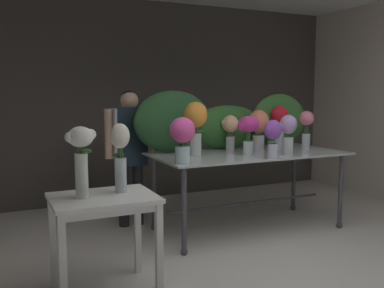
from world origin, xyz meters
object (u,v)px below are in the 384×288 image
Objects in this scene: display_table_glass at (248,163)px; vase_peach_ranunculus at (230,129)px; vase_sunset_stock at (196,122)px; vase_cream_lisianthus_tall at (120,153)px; vase_crimson_tulips at (279,124)px; vase_fuchsia_dahlias at (183,136)px; vase_violet_freesia at (273,135)px; vase_magenta_hydrangea at (248,129)px; vase_white_roses_tall at (81,154)px; vase_coral_roses at (259,126)px; vase_rosy_lilies at (307,126)px; vase_lilac_anemones at (288,132)px; side_table_white at (104,209)px; florist at (130,144)px.

display_table_glass is 5.25× the size of vase_peach_ranunculus.
vase_sunset_stock is 1.35m from vase_cream_lisianthus_tall.
vase_crimson_tulips is 1.53m from vase_fuchsia_dahlias.
vase_violet_freesia is at bearing -88.30° from display_table_glass.
vase_white_roses_tall is at bearing -158.48° from vase_magenta_hydrangea.
vase_peach_ranunculus is 1.87m from vase_cream_lisianthus_tall.
vase_violet_freesia is 0.84× the size of vase_coral_roses.
vase_rosy_lilies is at bearing -18.89° from vase_coral_roses.
side_table_white is at bearing -164.77° from vase_lilac_anemones.
vase_violet_freesia reaches higher than display_table_glass.
vase_lilac_anemones is (0.29, 0.14, 0.01)m from vase_violet_freesia.
vase_sunset_stock is at bearing 37.05° from side_table_white.
display_table_glass is 2.18m from vase_white_roses_tall.
vase_lilac_anemones is at bearing 25.55° from vase_violet_freesia.
vase_fuchsia_dahlias is (0.19, -1.04, 0.17)m from florist.
vase_cream_lisianthus_tall is at bearing -109.59° from florist.
vase_crimson_tulips is at bearing 22.07° from vase_white_roses_tall.
vase_fuchsia_dahlias reaches higher than vase_magenta_hydrangea.
vase_sunset_stock is 1.27× the size of vase_rosy_lilies.
florist is at bearing 61.65° from vase_white_roses_tall.
vase_coral_roses is 2.12m from vase_cream_lisianthus_tall.
vase_rosy_lilies is 2.86m from vase_white_roses_tall.
side_table_white is at bearing -149.95° from vase_fuchsia_dahlias.
florist is 1.07m from vase_fuchsia_dahlias.
vase_crimson_tulips reaches higher than vase_coral_roses.
vase_coral_roses is 0.57m from vase_rosy_lilies.
display_table_glass is 0.55m from vase_lilac_anemones.
florist is at bearing 128.54° from vase_sunset_stock.
vase_coral_roses is at bearing 24.75° from vase_white_roses_tall.
vase_crimson_tulips is 0.95× the size of vase_cream_lisianthus_tall.
florist is (-1.14, 0.68, 0.20)m from display_table_glass.
side_table_white is 1.36× the size of vase_sunset_stock.
vase_cream_lisianthus_tall is at bearing -146.58° from vase_peach_ranunculus.
vase_sunset_stock reaches higher than vase_rosy_lilies.
vase_rosy_lilies is at bearing -3.07° from vase_sunset_stock.
vase_peach_ranunculus reaches higher than display_table_glass.
vase_sunset_stock reaches higher than vase_cream_lisianthus_tall.
vase_peach_ranunculus is 1.03m from vase_fuchsia_dahlias.
vase_peach_ranunculus is (-0.10, 0.22, 0.36)m from display_table_glass.
vase_violet_freesia is at bearing -79.87° from vase_peach_ranunculus.
side_table_white is 0.44m from vase_cream_lisianthus_tall.
vase_lilac_anemones is (0.31, -0.29, 0.36)m from display_table_glass.
vase_white_roses_tall is (-1.35, -0.90, -0.14)m from vase_sunset_stock.
vase_cream_lisianthus_tall is (-0.53, -1.49, 0.12)m from florist.
vase_fuchsia_dahlias is at bearing -169.21° from vase_rosy_lilies.
vase_crimson_tulips is 0.47m from vase_lilac_anemones.
vase_magenta_hydrangea is (0.02, -0.35, 0.03)m from vase_peach_ranunculus.
vase_fuchsia_dahlias is at bearing -156.55° from vase_coral_roses.
florist is at bearing 159.26° from vase_rosy_lilies.
vase_fuchsia_dahlias is at bearing -145.19° from vase_peach_ranunculus.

